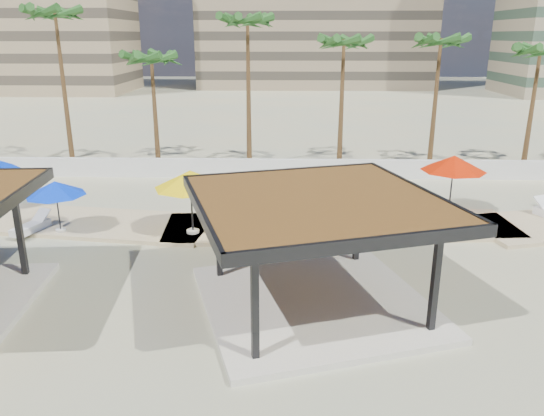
{
  "coord_description": "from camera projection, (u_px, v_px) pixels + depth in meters",
  "views": [
    {
      "loc": [
        -0.51,
        -16.02,
        8.51
      ],
      "look_at": [
        -1.11,
        5.67,
        1.4
      ],
      "focal_mm": 35.0,
      "sensor_mm": 36.0,
      "label": 1
    }
  ],
  "objects": [
    {
      "name": "lounger_b",
      "position": [
        371.0,
        230.0,
        23.21
      ],
      "size": [
        1.3,
        2.16,
        0.78
      ],
      "rotation": [
        0.0,
        0.0,
        1.24
      ],
      "color": "silver",
      "rests_on": "promenade"
    },
    {
      "name": "lounger_a",
      "position": [
        31.0,
        227.0,
        23.6
      ],
      "size": [
        1.21,
        2.1,
        0.76
      ],
      "rotation": [
        0.0,
        0.0,
        1.26
      ],
      "color": "silver",
      "rests_on": "promenade"
    },
    {
      "name": "umbrella_f",
      "position": [
        55.0,
        188.0,
        22.96
      ],
      "size": [
        2.95,
        2.95,
        2.31
      ],
      "rotation": [
        0.0,
        0.0,
        0.15
      ],
      "color": "beige",
      "rests_on": "promenade"
    },
    {
      "name": "promenade",
      "position": [
        339.0,
        222.0,
        25.07
      ],
      "size": [
        44.45,
        7.97,
        0.24
      ],
      "color": "#C6B284",
      "rests_on": "ground"
    },
    {
      "name": "palm_e",
      "position": [
        344.0,
        47.0,
        32.84
      ],
      "size": [
        3.0,
        3.0,
        8.9
      ],
      "color": "brown",
      "rests_on": "ground"
    },
    {
      "name": "palm_g",
      "position": [
        540.0,
        56.0,
        32.48
      ],
      "size": [
        3.0,
        3.0,
        8.4
      ],
      "color": "brown",
      "rests_on": "ground"
    },
    {
      "name": "pavilion_central",
      "position": [
        316.0,
        242.0,
        16.84
      ],
      "size": [
        9.26,
        9.26,
        3.76
      ],
      "rotation": [
        0.0,
        0.0,
        0.3
      ],
      "color": "beige",
      "rests_on": "ground"
    },
    {
      "name": "palm_f",
      "position": [
        440.0,
        46.0,
        32.85
      ],
      "size": [
        3.0,
        3.0,
        8.96
      ],
      "color": "brown",
      "rests_on": "ground"
    },
    {
      "name": "ground",
      "position": [
        300.0,
        300.0,
        17.85
      ],
      "size": [
        200.0,
        200.0,
        0.0
      ],
      "primitive_type": "plane",
      "color": "tan",
      "rests_on": "ground"
    },
    {
      "name": "umbrella_b",
      "position": [
        190.0,
        180.0,
        22.67
      ],
      "size": [
        3.3,
        3.3,
        2.83
      ],
      "rotation": [
        0.0,
        0.0,
        -0.04
      ],
      "color": "beige",
      "rests_on": "promenade"
    },
    {
      "name": "boundary_wall",
      "position": [
        294.0,
        169.0,
        32.87
      ],
      "size": [
        56.0,
        0.3,
        1.2
      ],
      "primitive_type": "cube",
      "color": "silver",
      "rests_on": "ground"
    },
    {
      "name": "palm_c",
      "position": [
        152.0,
        62.0,
        33.15
      ],
      "size": [
        3.0,
        3.0,
        7.94
      ],
      "color": "brown",
      "rests_on": "ground"
    },
    {
      "name": "palm_b",
      "position": [
        56.0,
        20.0,
        33.09
      ],
      "size": [
        3.0,
        3.0,
        10.61
      ],
      "color": "brown",
      "rests_on": "ground"
    },
    {
      "name": "palm_d",
      "position": [
        248.0,
        27.0,
        33.1
      ],
      "size": [
        3.0,
        3.0,
        10.18
      ],
      "color": "brown",
      "rests_on": "ground"
    },
    {
      "name": "umbrella_c",
      "position": [
        454.0,
        163.0,
        25.59
      ],
      "size": [
        3.81,
        3.81,
        2.8
      ],
      "rotation": [
        0.0,
        0.0,
        -0.24
      ],
      "color": "beige",
      "rests_on": "promenade"
    }
  ]
}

